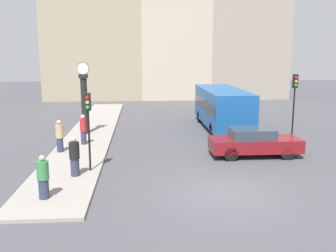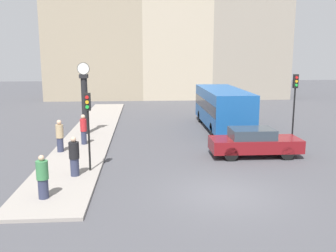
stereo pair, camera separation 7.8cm
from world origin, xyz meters
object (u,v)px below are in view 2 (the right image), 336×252
bus_distant (223,106)px  pedestrian_red_top (84,129)px  sedan_car (254,142)px  street_clock (85,101)px  pedestrian_green_hoodie (43,177)px  pedestrian_tan_coat (60,136)px  pedestrian_black_jacket (74,157)px  traffic_light_far (295,96)px  traffic_light_near (88,115)px

bus_distant → pedestrian_red_top: bus_distant is taller
sedan_car → street_clock: street_clock is taller
bus_distant → pedestrian_green_hoodie: size_ratio=5.30×
pedestrian_tan_coat → pedestrian_green_hoodie: (0.78, -6.56, -0.07)m
pedestrian_red_top → pedestrian_black_jacket: bearing=-85.3°
traffic_light_far → traffic_light_near: bearing=-159.4°
traffic_light_near → street_clock: street_clock is taller
bus_distant → pedestrian_black_jacket: (-8.54, -10.29, -0.64)m
pedestrian_black_jacket → pedestrian_red_top: bearing=94.7°
sedan_car → street_clock: bearing=148.8°
traffic_light_near → pedestrian_tan_coat: traffic_light_near is taller
pedestrian_red_top → pedestrian_tan_coat: (-0.99, -1.61, -0.01)m
traffic_light_far → pedestrian_tan_coat: 13.04m
sedan_car → bus_distant: bearing=90.8°
traffic_light_near → street_clock: bearing=99.5°
pedestrian_black_jacket → pedestrian_tan_coat: size_ratio=0.99×
traffic_light_far → pedestrian_green_hoodie: traffic_light_far is taller
bus_distant → pedestrian_tan_coat: bus_distant is taller
traffic_light_near → sedan_car: bearing=15.4°
pedestrian_red_top → pedestrian_green_hoodie: size_ratio=1.07×
pedestrian_red_top → pedestrian_green_hoodie: 8.18m
traffic_light_near → pedestrian_black_jacket: 1.88m
sedan_car → street_clock: (-9.43, 5.72, 1.52)m
pedestrian_green_hoodie → traffic_light_near: bearing=69.0°
bus_distant → sedan_car: bearing=-89.2°
traffic_light_near → pedestrian_black_jacket: size_ratio=2.03×
sedan_car → pedestrian_green_hoodie: size_ratio=2.87×
pedestrian_red_top → bus_distant: bearing=27.1°
pedestrian_red_top → pedestrian_black_jacket: pedestrian_red_top is taller
pedestrian_green_hoodie → pedestrian_red_top: bearing=88.5°
bus_distant → pedestrian_red_top: 10.13m
bus_distant → traffic_light_near: 12.52m
traffic_light_near → pedestrian_black_jacket: (-0.54, -0.70, -1.65)m
sedan_car → pedestrian_red_top: (-9.11, 2.75, 0.24)m
pedestrian_green_hoodie → sedan_car: bearing=30.2°
sedan_car → pedestrian_red_top: size_ratio=2.68×
sedan_car → bus_distant: (-0.10, 7.36, 0.84)m
traffic_light_near → pedestrian_green_hoodie: size_ratio=2.15×
sedan_car → traffic_light_near: (-8.09, -2.23, 1.86)m
bus_distant → pedestrian_tan_coat: 11.79m
traffic_light_near → traffic_light_far: traffic_light_far is taller
sedan_car → pedestrian_red_top: pedestrian_red_top is taller
sedan_car → traffic_light_far: size_ratio=1.12×
traffic_light_far → pedestrian_tan_coat: bearing=-176.8°
pedestrian_black_jacket → sedan_car: bearing=18.7°
sedan_car → pedestrian_tan_coat: (-10.10, 1.14, 0.22)m
pedestrian_tan_coat → pedestrian_green_hoodie: size_ratio=1.07×
traffic_light_near → pedestrian_red_top: traffic_light_near is taller
pedestrian_black_jacket → pedestrian_green_hoodie: bearing=-105.3°
traffic_light_far → pedestrian_green_hoodie: size_ratio=2.57×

